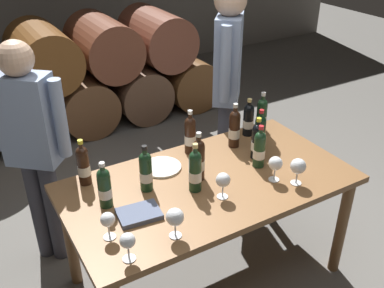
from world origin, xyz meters
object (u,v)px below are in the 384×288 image
object	(u,v)px
wine_bottle_1	(199,159)
wine_bottle_9	(105,187)
wine_bottle_0	(146,171)
taster_seated_left	(32,140)
wine_bottle_6	(259,149)
wine_bottle_10	(195,170)
tasting_notebook	(139,214)
wine_bottle_7	(248,119)
serving_plate	(162,167)
wine_bottle_3	(257,141)
wine_glass_1	(298,167)
wine_glass_3	(108,221)
wine_bottle_11	(234,128)
wine_bottle_4	(260,132)
wine_bottle_8	(190,135)
wine_bottle_2	(83,165)
wine_glass_0	(175,218)
wine_glass_2	(223,181)
wine_glass_5	(275,164)
dining_table	(209,193)
sommelier_presenting	(227,76)
wine_bottle_5	(262,115)
wine_glass_4	(128,242)

from	to	relation	value
wine_bottle_1	wine_bottle_9	world-z (taller)	wine_bottle_1
wine_bottle_0	wine_bottle_1	bearing A→B (deg)	-9.77
wine_bottle_1	taster_seated_left	bearing A→B (deg)	139.77
wine_bottle_6	taster_seated_left	size ratio (longest dim) A/B	0.18
wine_bottle_10	tasting_notebook	xyz separation A→B (m)	(-0.37, -0.06, -0.12)
wine_bottle_7	serving_plate	distance (m)	0.73
wine_bottle_3	wine_glass_1	world-z (taller)	wine_bottle_3
wine_bottle_10	serving_plate	size ratio (longest dim) A/B	1.25
wine_bottle_1	wine_glass_3	size ratio (longest dim) A/B	2.08
wine_bottle_11	tasting_notebook	bearing A→B (deg)	-157.34
wine_bottle_4	wine_bottle_11	world-z (taller)	wine_bottle_11
wine_bottle_10	wine_glass_1	bearing A→B (deg)	-24.48
wine_bottle_3	wine_bottle_10	bearing A→B (deg)	-168.48
tasting_notebook	wine_bottle_4	bearing A→B (deg)	20.54
wine_bottle_8	taster_seated_left	world-z (taller)	taster_seated_left
wine_bottle_2	wine_bottle_0	bearing A→B (deg)	-40.14
wine_bottle_3	wine_bottle_7	world-z (taller)	wine_bottle_3
wine_bottle_2	wine_bottle_11	size ratio (longest dim) A/B	0.93
wine_bottle_8	serving_plate	distance (m)	0.29
wine_bottle_11	wine_glass_0	xyz separation A→B (m)	(-0.76, -0.59, -0.02)
wine_bottle_11	wine_glass_2	distance (m)	0.58
wine_glass_0	wine_bottle_11	bearing A→B (deg)	37.58
wine_glass_0	wine_glass_5	world-z (taller)	wine_glass_0
dining_table	wine_glass_2	size ratio (longest dim) A/B	10.94
wine_bottle_10	sommelier_presenting	xyz separation A→B (m)	(0.75, 0.78, 0.15)
wine_bottle_8	sommelier_presenting	bearing A→B (deg)	36.02
wine_bottle_8	wine_glass_1	bearing A→B (deg)	-60.58
wine_bottle_2	wine_bottle_5	size ratio (longest dim) A/B	0.95
wine_bottle_0	wine_bottle_4	xyz separation A→B (m)	(0.84, 0.05, -0.00)
wine_bottle_8	wine_glass_5	bearing A→B (deg)	-63.56
wine_bottle_7	wine_bottle_3	bearing A→B (deg)	-116.79
wine_bottle_0	wine_bottle_6	xyz separation A→B (m)	(0.70, -0.12, -0.00)
dining_table	wine_glass_2	distance (m)	0.27
wine_bottle_6	wine_bottle_4	bearing A→B (deg)	50.99
wine_bottle_11	tasting_notebook	world-z (taller)	wine_bottle_11
wine_bottle_5	sommelier_presenting	bearing A→B (deg)	91.57
wine_bottle_2	serving_plate	xyz separation A→B (m)	(0.45, -0.08, -0.12)
wine_bottle_7	wine_bottle_6	bearing A→B (deg)	-117.54
wine_glass_0	wine_glass_5	size ratio (longest dim) A/B	1.04
wine_bottle_0	wine_bottle_4	size ratio (longest dim) A/B	1.02
wine_bottle_7	wine_glass_4	distance (m)	1.39
wine_glass_5	wine_bottle_1	bearing A→B (deg)	147.10
wine_bottle_3	wine_glass_3	world-z (taller)	wine_bottle_3
wine_bottle_8	wine_bottle_9	distance (m)	0.72
wine_glass_2	wine_glass_5	distance (m)	0.36
wine_bottle_1	wine_bottle_5	size ratio (longest dim) A/B	1.02
wine_bottle_2	wine_glass_5	bearing A→B (deg)	-28.84
dining_table	wine_glass_4	size ratio (longest dim) A/B	11.47
wine_bottle_6	wine_glass_2	distance (m)	0.41
wine_bottle_1	wine_bottle_4	bearing A→B (deg)	10.88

